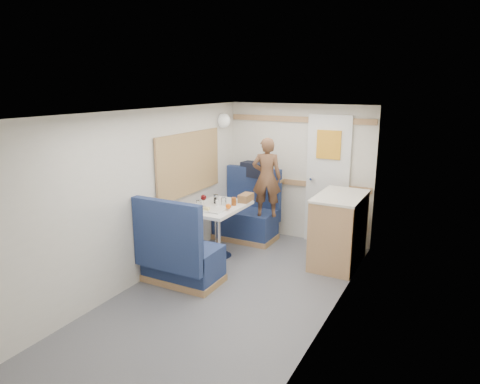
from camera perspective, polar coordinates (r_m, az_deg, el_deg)
The scene contains 28 objects.
floor at distance 4.76m, azimuth -2.30°, elevation -14.24°, with size 4.50×4.50×0.00m, color #515156.
ceiling at distance 4.20m, azimuth -2.57°, elevation 10.55°, with size 4.50×4.50×0.00m, color silver.
wall_back at distance 6.36m, azimuth 7.81°, elevation 2.57°, with size 2.20×0.02×2.00m, color silver.
wall_left at distance 5.00m, azimuth -13.40°, elevation -0.87°, with size 0.02×4.50×2.00m, color silver.
wall_right at distance 3.96m, azimuth 11.52°, elevation -4.73°, with size 0.02×4.50×2.00m, color silver.
oak_trim_low at distance 6.38m, azimuth 7.70°, elevation 1.22°, with size 2.15×0.02×0.08m, color olive.
oak_trim_high at distance 6.24m, azimuth 7.98°, elevation 9.57°, with size 2.15×0.02×0.08m, color olive.
side_window at distance 5.70m, azimuth -6.81°, elevation 3.82°, with size 0.04×1.30×0.72m, color gray.
rear_door at distance 6.20m, azimuth 11.59°, elevation 1.85°, with size 0.62×0.12×1.86m.
dinette_table at distance 5.64m, azimuth -2.99°, elevation -3.37°, with size 0.62×0.92×0.72m.
bench_far at distance 6.44m, azimuth 0.97°, elevation -3.58°, with size 0.90×0.59×1.05m.
bench_near at distance 5.06m, azimuth -8.02°, elevation -8.84°, with size 0.90×0.59×1.05m.
ledge at distance 6.52m, azimuth 2.00°, elevation 1.89°, with size 0.90×0.14×0.04m, color olive.
dome_light at distance 6.33m, azimuth -2.23°, elevation 9.49°, with size 0.20×0.20×0.20m, color white.
galley_counter at distance 5.62m, azimuth 13.01°, elevation -4.87°, with size 0.57×0.92×0.92m.
person at distance 5.96m, azimuth 3.57°, elevation 1.96°, with size 0.41×0.27×1.12m, color brown.
duffel_bag at distance 6.48m, azimuth 2.18°, elevation 2.99°, with size 0.46×0.22×0.22m, color black.
tray at distance 5.43m, azimuth -3.24°, elevation -2.29°, with size 0.26×0.34×0.02m, color white.
orange_fruit at distance 5.38m, azimuth -1.57°, elevation -1.93°, with size 0.07×0.07×0.07m, color #DE4D09.
cheese_block at distance 5.37m, azimuth -4.61°, elevation -2.22°, with size 0.09×0.06×0.03m, color #E5CA84.
wine_glass at distance 5.52m, azimuth -4.89°, elevation -0.81°, with size 0.08×0.08×0.17m.
tumbler_left at distance 5.47m, azimuth -5.48°, elevation -1.69°, with size 0.07×0.07×0.11m, color silver.
tumbler_mid at distance 5.74m, azimuth -3.24°, elevation -0.89°, with size 0.07×0.07×0.11m, color silver.
tumbler_right at distance 5.57m, azimuth -2.19°, elevation -1.33°, with size 0.07×0.07×0.11m, color white.
beer_glass at distance 5.61m, azimuth -0.84°, elevation -1.27°, with size 0.07×0.07×0.11m, color brown.
pepper_grinder at distance 5.68m, azimuth -3.31°, elevation -1.17°, with size 0.03×0.03×0.09m, color black.
salt_grinder at distance 5.53m, azimuth -3.08°, elevation -1.57°, with size 0.04×0.04×0.09m, color white.
bread_loaf at distance 5.79m, azimuth 0.79°, elevation -0.76°, with size 0.14×0.25×0.10m, color brown.
Camera 1 is at (2.11, -3.62, 2.26)m, focal length 32.00 mm.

